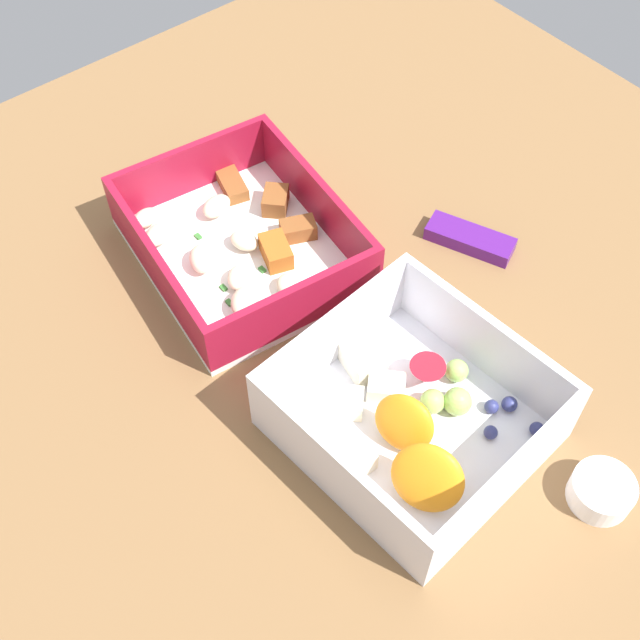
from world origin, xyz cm
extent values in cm
cube|color=brown|center=(0.00, 0.00, 1.00)|extent=(80.00, 80.00, 2.00)
cube|color=white|center=(-10.33, -1.68, 2.30)|extent=(19.29, 16.66, 0.60)
cube|color=maroon|center=(-18.73, -0.58, 4.84)|extent=(2.48, 14.45, 4.47)
cube|color=maroon|center=(-1.93, -2.78, 4.84)|extent=(2.48, 14.45, 4.47)
cube|color=maroon|center=(-9.43, 5.21, 4.84)|extent=(16.29, 2.72, 4.47)
cube|color=maroon|center=(-11.24, -8.57, 4.84)|extent=(16.29, 2.72, 4.47)
ellipsoid|color=beige|center=(-14.95, -0.82, 3.52)|extent=(2.37, 2.97, 1.31)
ellipsoid|color=beige|center=(-4.82, -1.40, 3.40)|extent=(2.74, 2.40, 1.14)
ellipsoid|color=beige|center=(-5.52, -4.88, 3.59)|extent=(3.39, 3.41, 1.41)
ellipsoid|color=beige|center=(-11.00, -4.91, 3.57)|extent=(3.36, 3.04, 1.38)
ellipsoid|color=beige|center=(-15.30, -6.08, 3.51)|extent=(2.32, 2.92, 1.30)
ellipsoid|color=beige|center=(-10.54, -1.26, 3.44)|extent=(2.80, 2.33, 1.20)
ellipsoid|color=beige|center=(-7.81, -3.77, 3.42)|extent=(2.83, 2.83, 1.18)
ellipsoid|color=beige|center=(-17.51, -5.92, 3.43)|extent=(1.97, 2.57, 1.18)
cube|color=brown|center=(-12.52, 3.32, 3.40)|extent=(3.17, 3.19, 1.61)
cube|color=#AD5B1E|center=(-8.11, -0.45, 3.41)|extent=(3.57, 2.88, 1.62)
cube|color=brown|center=(-8.92, 2.82, 3.32)|extent=(2.69, 3.22, 1.43)
cube|color=brown|center=(-16.46, 1.78, 3.14)|extent=(3.85, 2.61, 1.08)
cube|color=#387A33|center=(-6.78, -5.45, 2.70)|extent=(0.60, 0.40, 0.20)
cube|color=#387A33|center=(-13.82, -3.49, 2.70)|extent=(0.60, 0.40, 0.20)
cube|color=#387A33|center=(-8.22, -4.96, 2.70)|extent=(0.60, 0.40, 0.20)
cube|color=#387A33|center=(-4.55, -3.40, 2.70)|extent=(0.60, 0.40, 0.20)
cube|color=#387A33|center=(-7.81, -1.59, 2.70)|extent=(0.60, 0.40, 0.20)
cube|color=white|center=(9.38, -1.95, 2.30)|extent=(16.81, 16.07, 0.60)
cube|color=white|center=(1.88, -2.57, 5.22)|extent=(1.81, 14.84, 5.25)
cube|color=white|center=(16.88, -1.34, 5.22)|extent=(1.81, 14.84, 5.25)
cube|color=white|center=(8.80, 5.14, 5.22)|extent=(14.45, 1.78, 5.25)
cube|color=white|center=(9.96, -9.05, 5.22)|extent=(14.45, 1.78, 5.25)
ellipsoid|color=orange|center=(13.63, -4.83, 5.05)|extent=(5.75, 5.25, 4.70)
ellipsoid|color=orange|center=(9.83, -3.24, 4.85)|extent=(4.84, 4.15, 4.31)
cube|color=#F4EACC|center=(6.49, -1.66, 3.36)|extent=(3.14, 3.11, 1.52)
cube|color=#F4EACC|center=(8.96, -6.86, 3.43)|extent=(2.85, 2.17, 1.67)
cube|color=#F4EACC|center=(5.57, -4.66, 3.38)|extent=(3.20, 3.20, 1.55)
cube|color=#F4EACC|center=(3.77, -1.46, 3.53)|extent=(3.48, 2.87, 1.85)
sphere|color=#9ECC60|center=(9.32, 0.16, 3.46)|extent=(1.72, 1.72, 1.72)
sphere|color=#9ECC60|center=(8.57, 3.03, 3.42)|extent=(1.65, 1.65, 1.65)
sphere|color=#9ECC60|center=(10.43, 1.23, 3.58)|extent=(1.96, 1.96, 1.96)
cone|color=red|center=(7.53, 1.10, 3.60)|extent=(2.51, 2.51, 2.01)
sphere|color=navy|center=(12.00, 2.99, 3.09)|extent=(0.98, 0.98, 0.98)
sphere|color=navy|center=(13.33, 1.52, 3.07)|extent=(0.95, 0.95, 0.95)
sphere|color=navy|center=(12.64, 4.05, 3.15)|extent=(1.09, 1.09, 1.09)
sphere|color=navy|center=(15.10, 4.06, 3.10)|extent=(0.99, 0.99, 0.99)
cube|color=#51197A|center=(-0.50, 13.21, 2.60)|extent=(7.38, 5.00, 1.20)
cylinder|color=white|center=(20.65, 3.94, 2.97)|extent=(4.08, 4.08, 1.93)
camera|label=1|loc=(26.53, -23.81, 50.69)|focal=45.73mm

